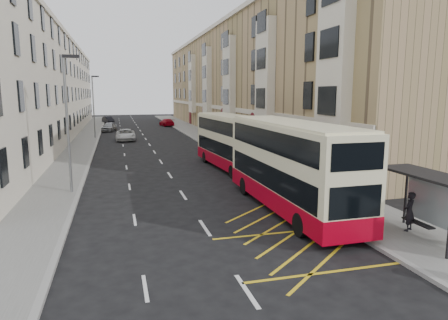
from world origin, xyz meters
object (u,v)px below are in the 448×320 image
object	(u,v)px
pedestrian_far	(332,182)
car_silver	(109,127)
bus_shelter	(437,193)
car_red	(167,122)
street_lamp_near	(68,117)
double_decker_front	(290,166)
pedestrian_near	(409,211)
double_decker_rear	(231,142)
street_lamp_far	(94,103)
white_van	(126,135)
car_dark	(108,120)

from	to	relation	value
pedestrian_far	car_silver	bearing A→B (deg)	-53.36
bus_shelter	car_red	size ratio (longest dim) A/B	0.92
street_lamp_near	double_decker_front	world-z (taller)	street_lamp_near
pedestrian_near	car_red	distance (m)	58.74
double_decker_front	double_decker_rear	xyz separation A→B (m)	(0.21, 11.64, -0.17)
street_lamp_far	white_van	distance (m)	6.23
white_van	car_silver	bearing A→B (deg)	100.68
street_lamp_near	pedestrian_far	bearing A→B (deg)	-21.28
street_lamp_far	double_decker_rear	distance (m)	27.42
pedestrian_far	white_van	bearing A→B (deg)	-51.15
bus_shelter	street_lamp_far	distance (m)	44.94
double_decker_front	white_van	size ratio (longest dim) A/B	2.26
car_dark	street_lamp_far	bearing A→B (deg)	-111.49
pedestrian_near	car_silver	xyz separation A→B (m)	(-13.02, 50.88, -0.27)
pedestrian_far	car_silver	world-z (taller)	pedestrian_far
double_decker_front	double_decker_rear	distance (m)	11.64
street_lamp_near	white_van	world-z (taller)	street_lamp_near
pedestrian_near	car_red	xyz separation A→B (m)	(-3.09, 58.66, -0.33)
pedestrian_far	car_dark	size ratio (longest dim) A/B	0.49
bus_shelter	pedestrian_near	bearing A→B (deg)	92.42
double_decker_rear	car_dark	size ratio (longest dim) A/B	2.76
bus_shelter	double_decker_rear	xyz separation A→B (m)	(-3.34, 17.55, 0.03)
pedestrian_near	car_dark	world-z (taller)	pedestrian_near
bus_shelter	car_dark	distance (m)	72.01
street_lamp_far	car_dark	world-z (taller)	street_lamp_far
pedestrian_near	white_van	size ratio (longest dim) A/B	0.33
white_van	car_red	size ratio (longest dim) A/B	1.11
car_dark	car_red	size ratio (longest dim) A/B	0.85
pedestrian_near	double_decker_front	bearing A→B (deg)	-82.35
pedestrian_far	car_dark	xyz separation A→B (m)	(-12.99, 63.82, -0.46)
pedestrian_far	white_van	distance (m)	34.12
double_decker_rear	car_dark	distance (m)	54.14
car_red	pedestrian_far	bearing A→B (deg)	84.32
street_lamp_far	car_dark	size ratio (longest dim) A/B	2.05
double_decker_rear	pedestrian_far	xyz separation A→B (m)	(2.79, -10.67, -1.07)
pedestrian_near	street_lamp_far	bearing A→B (deg)	-100.22
double_decker_rear	white_van	distance (m)	23.16
street_lamp_far	car_dark	xyz separation A→B (m)	(1.15, 28.31, -3.99)
bus_shelter	pedestrian_far	size ratio (longest dim) A/B	2.24
street_lamp_far	pedestrian_near	xyz separation A→B (m)	(14.64, -41.04, -3.64)
double_decker_front	car_red	distance (m)	54.13
pedestrian_near	car_red	world-z (taller)	pedestrian_near
street_lamp_far	car_dark	distance (m)	28.62
street_lamp_near	street_lamp_far	size ratio (longest dim) A/B	1.00
bus_shelter	car_silver	size ratio (longest dim) A/B	0.99
double_decker_rear	pedestrian_near	world-z (taller)	double_decker_rear
car_dark	white_van	bearing A→B (deg)	-104.34
bus_shelter	double_decker_front	bearing A→B (deg)	121.02
street_lamp_far	car_red	world-z (taller)	street_lamp_far
double_decker_front	pedestrian_near	xyz separation A→B (m)	(3.50, -4.56, -1.33)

